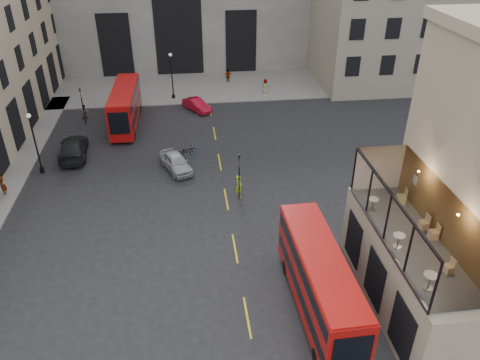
{
  "coord_description": "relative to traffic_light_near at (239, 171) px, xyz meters",
  "views": [
    {
      "loc": [
        -4.62,
        -18.02,
        19.58
      ],
      "look_at": [
        -1.21,
        9.71,
        3.0
      ],
      "focal_mm": 35.0,
      "sensor_mm": 36.0,
      "label": 1
    }
  ],
  "objects": [
    {
      "name": "traffic_light_far",
      "position": [
        -14.0,
        16.0,
        0.0
      ],
      "size": [
        0.16,
        0.2,
        3.8
      ],
      "color": "black",
      "rests_on": "ground"
    },
    {
      "name": "ground",
      "position": [
        1.0,
        -12.0,
        -2.42
      ],
      "size": [
        140.0,
        140.0,
        0.0
      ],
      "primitive_type": "plane",
      "color": "black",
      "rests_on": "ground"
    },
    {
      "name": "cafe_table_near",
      "position": [
        6.71,
        -15.51,
        2.71
      ],
      "size": [
        0.64,
        0.64,
        0.81
      ],
      "color": "white",
      "rests_on": "cafe_floor"
    },
    {
      "name": "pedestrian_a",
      "position": [
        -14.14,
        17.11,
        -1.62
      ],
      "size": [
        0.95,
        0.86,
        1.62
      ],
      "primitive_type": "imported",
      "rotation": [
        0.0,
        0.0,
        0.37
      ],
      "color": "gray",
      "rests_on": "ground"
    },
    {
      "name": "host_frontage",
      "position": [
        7.5,
        -12.0,
        -0.17
      ],
      "size": [
        3.0,
        11.0,
        4.5
      ],
      "primitive_type": "cube",
      "color": "tan",
      "rests_on": "ground"
    },
    {
      "name": "street_lamp_a",
      "position": [
        -16.0,
        6.0,
        -0.03
      ],
      "size": [
        0.36,
        0.36,
        5.33
      ],
      "color": "black",
      "rests_on": "ground"
    },
    {
      "name": "car_a",
      "position": [
        -4.76,
        5.1,
        -1.7
      ],
      "size": [
        3.2,
        4.6,
        1.45
      ],
      "primitive_type": "imported",
      "rotation": [
        0.0,
        0.0,
        0.39
      ],
      "color": "#9DA1A5",
      "rests_on": "ground"
    },
    {
      "name": "bus_near",
      "position": [
        2.9,
        -11.89,
        -0.22
      ],
      "size": [
        2.49,
        9.89,
        3.93
      ],
      "color": "#B50F0C",
      "rests_on": "ground"
    },
    {
      "name": "pavement_far",
      "position": [
        -5.0,
        26.0,
        -2.36
      ],
      "size": [
        40.0,
        12.0,
        0.12
      ],
      "primitive_type": "cube",
      "color": "slate",
      "rests_on": "ground"
    },
    {
      "name": "car_b",
      "position": [
        -2.46,
        18.13,
        -1.78
      ],
      "size": [
        3.26,
        4.0,
        1.28
      ],
      "primitive_type": "imported",
      "rotation": [
        0.0,
        0.0,
        0.58
      ],
      "color": "#A60A20",
      "rests_on": "ground"
    },
    {
      "name": "cyclist",
      "position": [
        0.02,
        0.27,
        -1.5
      ],
      "size": [
        0.49,
        0.71,
        1.85
      ],
      "primitive_type": "imported",
      "rotation": [
        0.0,
        0.0,
        1.64
      ],
      "color": "#CCFF1A",
      "rests_on": "ground"
    },
    {
      "name": "bicycle",
      "position": [
        -3.85,
        7.47,
        -1.91
      ],
      "size": [
        2.06,
        1.4,
        1.02
      ],
      "primitive_type": "imported",
      "rotation": [
        0.0,
        0.0,
        1.98
      ],
      "color": "gray",
      "rests_on": "ground"
    },
    {
      "name": "bus_far",
      "position": [
        -9.69,
        15.14,
        -0.24
      ],
      "size": [
        2.45,
        9.78,
        3.89
      ],
      "color": "#B50C0D",
      "rests_on": "ground"
    },
    {
      "name": "cafe_chair_c",
      "position": [
        8.54,
        -11.22,
        2.44
      ],
      "size": [
        0.49,
        0.49,
        0.88
      ],
      "color": "tan",
      "rests_on": "cafe_floor"
    },
    {
      "name": "car_c",
      "position": [
        -13.83,
        8.73,
        -1.6
      ],
      "size": [
        2.85,
        5.85,
        1.64
      ],
      "primitive_type": "imported",
      "rotation": [
        0.0,
        0.0,
        3.24
      ],
      "color": "black",
      "rests_on": "ground"
    },
    {
      "name": "pedestrian_d",
      "position": [
        5.84,
        22.51,
        -1.55
      ],
      "size": [
        1.02,
        0.95,
        1.74
      ],
      "primitive_type": "imported",
      "rotation": [
        0.0,
        0.0,
        2.53
      ],
      "color": "gray",
      "rests_on": "ground"
    },
    {
      "name": "cafe_chair_d",
      "position": [
        8.39,
        -8.69,
        2.47
      ],
      "size": [
        0.56,
        0.56,
        0.96
      ],
      "color": "tan",
      "rests_on": "cafe_floor"
    },
    {
      "name": "pedestrian_c",
      "position": [
        1.85,
        26.82,
        -1.56
      ],
      "size": [
        1.09,
        0.67,
        1.73
      ],
      "primitive_type": "imported",
      "rotation": [
        0.0,
        0.0,
        3.4
      ],
      "color": "gray",
      "rests_on": "ground"
    },
    {
      "name": "pedestrian_b",
      "position": [
        -10.89,
        20.09,
        -1.55
      ],
      "size": [
        1.07,
        1.3,
        1.75
      ],
      "primitive_type": "imported",
      "rotation": [
        0.0,
        0.0,
        1.13
      ],
      "color": "gray",
      "rests_on": "ground"
    },
    {
      "name": "pedestrian_e",
      "position": [
        -18.0,
        2.63,
        -1.46
      ],
      "size": [
        0.69,
        0.83,
        1.94
      ],
      "primitive_type": "imported",
      "rotation": [
        0.0,
        0.0,
        5.08
      ],
      "color": "gray",
      "rests_on": "ground"
    },
    {
      "name": "traffic_light_near",
      "position": [
        0.0,
        0.0,
        0.0
      ],
      "size": [
        0.16,
        0.2,
        3.8
      ],
      "color": "black",
      "rests_on": "ground"
    },
    {
      "name": "street_lamp_b",
      "position": [
        -5.0,
        22.0,
        -0.03
      ],
      "size": [
        0.36,
        0.36,
        5.33
      ],
      "color": "black",
      "rests_on": "ground"
    },
    {
      "name": "cafe_table_mid",
      "position": [
        6.54,
        -12.53,
        2.68
      ],
      "size": [
        0.6,
        0.6,
        0.76
      ],
      "color": "white",
      "rests_on": "cafe_floor"
    },
    {
      "name": "cafe_floor",
      "position": [
        7.5,
        -12.0,
        2.12
      ],
      "size": [
        3.0,
        10.0,
        0.1
      ],
      "primitive_type": "cube",
      "color": "slate",
      "rests_on": "host_frontage"
    },
    {
      "name": "cafe_table_far",
      "position": [
        6.48,
        -9.16,
        2.67
      ],
      "size": [
        0.59,
        0.59,
        0.74
      ],
      "color": "white",
      "rests_on": "cafe_floor"
    },
    {
      "name": "cafe_chair_b",
      "position": [
        8.67,
        -12.08,
        2.44
      ],
      "size": [
        0.45,
        0.45,
        0.87
      ],
      "color": "#D9AB7D",
      "rests_on": "cafe_floor"
    },
    {
      "name": "cafe_chair_a",
      "position": [
        8.14,
        -14.63,
        2.41
      ],
      "size": [
        0.45,
        0.45,
        0.78
      ],
      "color": "tan",
      "rests_on": "cafe_floor"
    }
  ]
}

